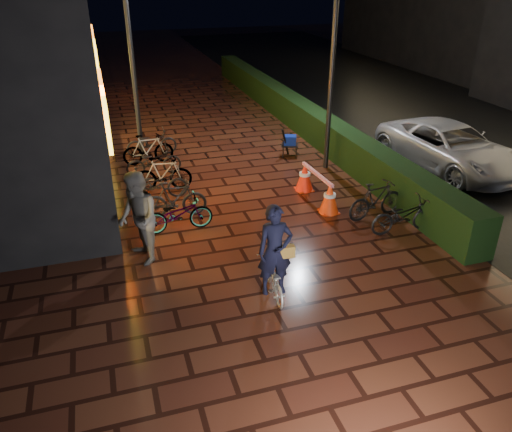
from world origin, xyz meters
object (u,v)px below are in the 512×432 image
object	(u,v)px
traffic_barrier	(317,187)
cart_assembly	(290,141)
cyclist	(274,264)
bystander_person	(138,219)
van	(450,147)

from	to	relation	value
traffic_barrier	cart_assembly	distance (m)	3.28
cart_assembly	cyclist	bearing A→B (deg)	-113.02
bystander_person	traffic_barrier	distance (m)	4.80
van	cyclist	world-z (taller)	cyclist
cyclist	cart_assembly	distance (m)	7.33
van	cyclist	bearing A→B (deg)	-154.76
cyclist	traffic_barrier	xyz separation A→B (m)	(2.36, 3.51, -0.29)
cyclist	van	bearing A→B (deg)	32.67
cyclist	cart_assembly	bearing A→B (deg)	66.98
bystander_person	traffic_barrier	world-z (taller)	bystander_person
van	cart_assembly	bearing A→B (deg)	142.95
bystander_person	cyclist	bearing A→B (deg)	35.07
cart_assembly	traffic_barrier	bearing A→B (deg)	-98.95
traffic_barrier	van	bearing A→B (deg)	11.55
bystander_person	cyclist	distance (m)	2.87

